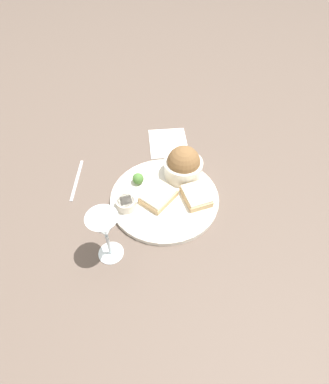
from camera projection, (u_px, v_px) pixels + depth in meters
The scene contains 10 objects.
ground_plane at pixel (164, 200), 0.86m from camera, with size 4.00×4.00×0.00m, color brown.
dinner_plate at pixel (164, 198), 0.85m from camera, with size 0.31×0.31×0.01m.
salad_bowl at pixel (183, 165), 0.88m from camera, with size 0.11×0.11×0.10m.
sauce_ramekin at pixel (126, 203), 0.81m from camera, with size 0.05×0.05×0.03m.
cheese_toast_near at pixel (158, 196), 0.83m from camera, with size 0.12×0.11×0.03m.
cheese_toast_far at pixel (196, 197), 0.83m from camera, with size 0.11×0.10×0.03m.
wine_glass at pixel (104, 229), 0.66m from camera, with size 0.07×0.07×0.15m.
garnish at pixel (138, 179), 0.87m from camera, with size 0.03×0.03×0.03m.
napkin at pixel (168, 143), 1.02m from camera, with size 0.17×0.15×0.01m.
fork at pixel (77, 180), 0.91m from camera, with size 0.17×0.02×0.01m.
Camera 1 is at (0.54, 0.05, 0.66)m, focal length 28.00 mm.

